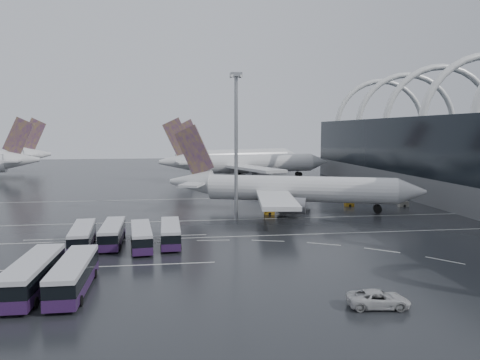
{
  "coord_description": "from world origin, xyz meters",
  "views": [
    {
      "loc": [
        -14.94,
        -73.99,
        16.73
      ],
      "look_at": [
        -2.15,
        16.58,
        7.0
      ],
      "focal_mm": 35.0,
      "sensor_mm": 36.0,
      "label": 1
    }
  ],
  "objects": [
    {
      "name": "gse_cart_belly_d",
      "position": [
        34.94,
        21.75,
        0.58
      ],
      "size": [
        2.14,
        1.26,
        1.17
      ],
      "primitive_type": "cube",
      "color": "slate",
      "rests_on": "ground"
    },
    {
      "name": "bus_row_near_c",
      "position": [
        -19.78,
        -6.89,
        1.63
      ],
      "size": [
        3.87,
        12.26,
        2.97
      ],
      "rotation": [
        0.0,
        0.0,
        1.67
      ],
      "color": "#2B133C",
      "rests_on": "ground"
    },
    {
      "name": "bus_row_far_a",
      "position": [
        -29.58,
        -24.55,
        1.89
      ],
      "size": [
        3.55,
        14.06,
        3.45
      ],
      "rotation": [
        0.0,
        0.0,
        1.55
      ],
      "color": "#2B133C",
      "rests_on": "ground"
    },
    {
      "name": "lane_marking_near",
      "position": [
        0.0,
        -2.0,
        0.01
      ],
      "size": [
        120.0,
        0.25,
        0.01
      ],
      "primitive_type": "cube",
      "color": "silver",
      "rests_on": "ground"
    },
    {
      "name": "gse_cart_belly_c",
      "position": [
        3.77,
        16.52,
        0.54
      ],
      "size": [
        1.99,
        1.18,
        1.09
      ],
      "primitive_type": "cube",
      "color": "#B47F18",
      "rests_on": "ground"
    },
    {
      "name": "bus_row_far_b",
      "position": [
        -25.48,
        -24.82,
        1.82
      ],
      "size": [
        3.28,
        13.46,
        3.31
      ],
      "rotation": [
        0.0,
        0.0,
        1.58
      ],
      "color": "#2B133C",
      "rests_on": "ground"
    },
    {
      "name": "bus_row_near_a",
      "position": [
        -28.12,
        -5.85,
        1.68
      ],
      "size": [
        3.87,
        12.64,
        3.06
      ],
      "rotation": [
        0.0,
        0.0,
        1.66
      ],
      "color": "#2B133C",
      "rests_on": "ground"
    },
    {
      "name": "airliner_gate_b",
      "position": [
        8.75,
        83.8,
        5.24
      ],
      "size": [
        60.26,
        53.6,
        20.94
      ],
      "rotation": [
        0.0,
        0.0,
        0.16
      ],
      "color": "silver",
      "rests_on": "ground"
    },
    {
      "name": "bus_row_near_d",
      "position": [
        -15.63,
        -5.28,
        1.63
      ],
      "size": [
        3.07,
        12.09,
        2.96
      ],
      "rotation": [
        0.0,
        0.0,
        1.59
      ],
      "color": "#2B133C",
      "rests_on": "ground"
    },
    {
      "name": "airliner_main",
      "position": [
        8.33,
        20.17,
        4.51
      ],
      "size": [
        51.66,
        44.81,
        18.0
      ],
      "rotation": [
        0.0,
        0.0,
        -0.34
      ],
      "color": "silver",
      "rests_on": "ground"
    },
    {
      "name": "ground",
      "position": [
        0.0,
        0.0,
        0.0
      ],
      "size": [
        420.0,
        420.0,
        0.0
      ],
      "primitive_type": "plane",
      "color": "black",
      "rests_on": "ground"
    },
    {
      "name": "bus_bay_line_south",
      "position": [
        -24.0,
        -16.0,
        0.01
      ],
      "size": [
        28.0,
        0.25,
        0.01
      ],
      "primitive_type": "cube",
      "color": "silver",
      "rests_on": "ground"
    },
    {
      "name": "bus_row_near_b",
      "position": [
        -24.12,
        -4.39,
        1.66
      ],
      "size": [
        3.14,
        12.34,
        3.03
      ],
      "rotation": [
        0.0,
        0.0,
        1.59
      ],
      "color": "#2B133C",
      "rests_on": "ground"
    },
    {
      "name": "airliner_gate_c",
      "position": [
        12.34,
        126.02,
        5.33
      ],
      "size": [
        57.61,
        52.56,
        21.31
      ],
      "rotation": [
        0.0,
        0.0,
        0.38
      ],
      "color": "silver",
      "rests_on": "ground"
    },
    {
      "name": "lane_marking_far",
      "position": [
        0.0,
        40.0,
        0.01
      ],
      "size": [
        120.0,
        0.25,
        0.01
      ],
      "primitive_type": "cube",
      "color": "silver",
      "rests_on": "ground"
    },
    {
      "name": "van_curve_a",
      "position": [
        4.05,
        -33.41,
        0.82
      ],
      "size": [
        6.2,
        3.43,
        1.64
      ],
      "primitive_type": "imported",
      "rotation": [
        0.0,
        0.0,
        1.45
      ],
      "color": "#BCBCBC",
      "rests_on": "ground"
    },
    {
      "name": "bus_bay_line_north",
      "position": [
        -24.0,
        0.0,
        0.01
      ],
      "size": [
        28.0,
        0.25,
        0.01
      ],
      "primitive_type": "cube",
      "color": "silver",
      "rests_on": "ground"
    },
    {
      "name": "floodlight_mast",
      "position": [
        -3.49,
        12.33,
        17.13
      ],
      "size": [
        2.09,
        2.09,
        27.23
      ],
      "color": "gray",
      "rests_on": "ground"
    },
    {
      "name": "lane_marking_mid",
      "position": [
        0.0,
        12.0,
        0.01
      ],
      "size": [
        120.0,
        0.25,
        0.01
      ],
      "primitive_type": "cube",
      "color": "silver",
      "rests_on": "ground"
    },
    {
      "name": "gse_cart_belly_a",
      "position": [
        23.3,
        23.88,
        0.53
      ],
      "size": [
        1.95,
        1.15,
        1.07
      ],
      "primitive_type": "cube",
      "color": "#B47F18",
      "rests_on": "ground"
    }
  ]
}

